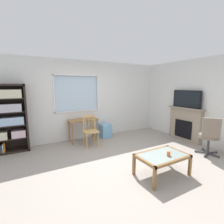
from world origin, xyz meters
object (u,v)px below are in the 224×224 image
object	(u,v)px
desk_under_window	(83,123)
wooden_chair	(90,131)
tv	(187,99)
office_chair	(210,134)
sippy_cup	(169,154)
bookshelf	(7,117)
plastic_drawer_unit	(105,130)
coffee_table	(162,158)
fireplace	(185,124)

from	to	relation	value
desk_under_window	wooden_chair	size ratio (longest dim) A/B	1.03
tv	desk_under_window	bearing A→B (deg)	152.02
desk_under_window	office_chair	world-z (taller)	office_chair
office_chair	sippy_cup	bearing A→B (deg)	-173.23
bookshelf	desk_under_window	world-z (taller)	bookshelf
wooden_chair	plastic_drawer_unit	size ratio (longest dim) A/B	1.98
wooden_chair	sippy_cup	bearing A→B (deg)	-73.82
office_chair	bookshelf	bearing A→B (deg)	148.12
desk_under_window	coffee_table	size ratio (longest dim) A/B	0.94
fireplace	tv	world-z (taller)	tv
wooden_chair	sippy_cup	xyz separation A→B (m)	(0.68, -2.34, 0.01)
office_chair	coffee_table	distance (m)	1.77
bookshelf	fireplace	world-z (taller)	bookshelf
sippy_cup	wooden_chair	bearing A→B (deg)	106.18
plastic_drawer_unit	office_chair	world-z (taller)	office_chair
plastic_drawer_unit	office_chair	xyz separation A→B (m)	(1.60, -2.70, 0.33)
wooden_chair	coffee_table	xyz separation A→B (m)	(0.62, -2.24, -0.10)
bookshelf	sippy_cup	distance (m)	4.07
plastic_drawer_unit	fireplace	xyz separation A→B (m)	(2.12, -1.60, 0.32)
fireplace	office_chair	bearing A→B (deg)	-115.27
bookshelf	plastic_drawer_unit	bearing A→B (deg)	-1.16
office_chair	coffee_table	size ratio (longest dim) A/B	1.01
wooden_chair	fireplace	bearing A→B (deg)	-19.65
fireplace	tv	xyz separation A→B (m)	(-0.02, 0.00, 0.81)
bookshelf	plastic_drawer_unit	xyz separation A→B (m)	(2.84, -0.06, -0.74)
bookshelf	wooden_chair	size ratio (longest dim) A/B	2.03
coffee_table	sippy_cup	xyz separation A→B (m)	(0.06, -0.10, 0.11)
tv	fireplace	bearing A→B (deg)	0.00
desk_under_window	coffee_table	bearing A→B (deg)	-76.67
desk_under_window	sippy_cup	world-z (taller)	desk_under_window
plastic_drawer_unit	tv	world-z (taller)	tv
wooden_chair	fireplace	size ratio (longest dim) A/B	0.74
desk_under_window	tv	distance (m)	3.39
desk_under_window	tv	size ratio (longest dim) A/B	0.95
plastic_drawer_unit	sippy_cup	size ratio (longest dim) A/B	5.05
bookshelf	sippy_cup	world-z (taller)	bookshelf
office_chair	sippy_cup	size ratio (longest dim) A/B	11.11
desk_under_window	sippy_cup	xyz separation A→B (m)	(0.72, -2.86, -0.12)
wooden_chair	tv	distance (m)	3.19
desk_under_window	coffee_table	xyz separation A→B (m)	(0.65, -2.76, -0.23)
wooden_chair	office_chair	distance (m)	3.20
tv	office_chair	size ratio (longest dim) A/B	0.98
wooden_chair	fireplace	world-z (taller)	fireplace
plastic_drawer_unit	coffee_table	world-z (taller)	plastic_drawer_unit
fireplace	sippy_cup	xyz separation A→B (m)	(-2.22, -1.31, -0.07)
wooden_chair	bookshelf	bearing A→B (deg)	163.27
desk_under_window	fireplace	size ratio (longest dim) A/B	0.77
desk_under_window	sippy_cup	size ratio (longest dim) A/B	10.29
office_chair	plastic_drawer_unit	bearing A→B (deg)	120.61
fireplace	coffee_table	size ratio (longest dim) A/B	1.23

